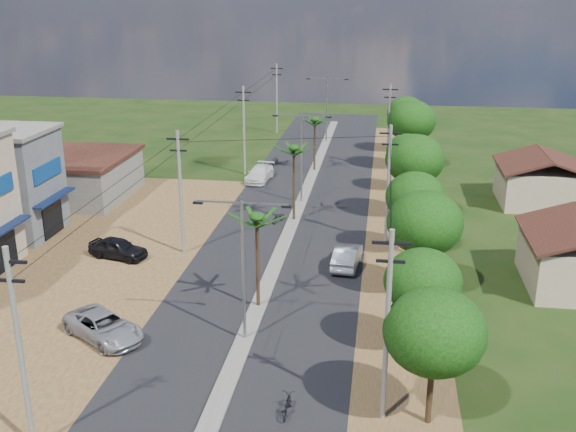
{
  "coord_description": "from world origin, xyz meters",
  "views": [
    {
      "loc": [
        6.96,
        -31.92,
        18.28
      ],
      "look_at": [
        0.58,
        12.53,
        3.0
      ],
      "focal_mm": 42.0,
      "sensor_mm": 36.0,
      "label": 1
    }
  ],
  "objects_px": {
    "car_silver_mid": "(347,257)",
    "moto_rider_east": "(287,406)",
    "roadside_sign": "(124,337)",
    "car_parked_silver": "(104,327)",
    "car_parked_dark": "(118,248)",
    "car_white_far": "(260,174)"
  },
  "relations": [
    {
      "from": "car_silver_mid",
      "to": "moto_rider_east",
      "type": "xyz_separation_m",
      "value": [
        -1.66,
        -17.39,
        -0.3
      ]
    },
    {
      "from": "roadside_sign",
      "to": "car_silver_mid",
      "type": "bearing_deg",
      "value": 54.76
    },
    {
      "from": "car_parked_silver",
      "to": "roadside_sign",
      "type": "bearing_deg",
      "value": -73.69
    },
    {
      "from": "car_parked_silver",
      "to": "car_parked_dark",
      "type": "xyz_separation_m",
      "value": [
        -3.63,
        11.23,
        0.02
      ]
    },
    {
      "from": "car_parked_dark",
      "to": "moto_rider_east",
      "type": "bearing_deg",
      "value": -124.44
    },
    {
      "from": "car_white_far",
      "to": "roadside_sign",
      "type": "xyz_separation_m",
      "value": [
        -1.37,
        -32.89,
        -0.27
      ]
    },
    {
      "from": "car_parked_silver",
      "to": "moto_rider_east",
      "type": "relative_size",
      "value": 3.02
    },
    {
      "from": "car_white_far",
      "to": "roadside_sign",
      "type": "height_order",
      "value": "car_white_far"
    },
    {
      "from": "car_parked_silver",
      "to": "car_parked_dark",
      "type": "distance_m",
      "value": 11.81
    },
    {
      "from": "car_silver_mid",
      "to": "moto_rider_east",
      "type": "distance_m",
      "value": 17.47
    },
    {
      "from": "car_parked_dark",
      "to": "moto_rider_east",
      "type": "xyz_separation_m",
      "value": [
        14.52,
        -16.65,
        -0.29
      ]
    },
    {
      "from": "car_silver_mid",
      "to": "car_parked_silver",
      "type": "bearing_deg",
      "value": 49.1
    },
    {
      "from": "car_silver_mid",
      "to": "roadside_sign",
      "type": "distance_m",
      "value": 16.73
    },
    {
      "from": "moto_rider_east",
      "to": "roadside_sign",
      "type": "relative_size",
      "value": 1.56
    },
    {
      "from": "car_white_far",
      "to": "moto_rider_east",
      "type": "bearing_deg",
      "value": -72.16
    },
    {
      "from": "car_white_far",
      "to": "car_parked_silver",
      "type": "distance_m",
      "value": 32.6
    },
    {
      "from": "car_silver_mid",
      "to": "car_parked_dark",
      "type": "xyz_separation_m",
      "value": [
        -16.18,
        -0.74,
        -0.01
      ]
    },
    {
      "from": "car_parked_dark",
      "to": "roadside_sign",
      "type": "height_order",
      "value": "car_parked_dark"
    },
    {
      "from": "car_parked_silver",
      "to": "car_parked_dark",
      "type": "bearing_deg",
      "value": 51.57
    },
    {
      "from": "car_parked_dark",
      "to": "moto_rider_east",
      "type": "relative_size",
      "value": 2.52
    },
    {
      "from": "car_parked_dark",
      "to": "car_parked_silver",
      "type": "bearing_deg",
      "value": -147.59
    },
    {
      "from": "car_silver_mid",
      "to": "car_parked_silver",
      "type": "relative_size",
      "value": 0.88
    }
  ]
}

